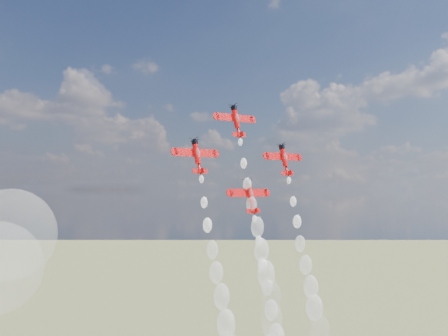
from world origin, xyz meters
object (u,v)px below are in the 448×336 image
plane_lead (236,120)px  plane_right (284,159)px  plane_left (197,155)px  plane_slot (250,196)px

plane_lead → plane_right: 17.29m
plane_left → plane_lead: bearing=10.9°
plane_right → plane_slot: (-14.16, -2.72, -9.53)m
plane_lead → plane_left: bearing=-169.1°
plane_lead → plane_right: bearing=-10.9°
plane_left → plane_right: same height
plane_lead → plane_left: size_ratio=1.00×
plane_left → plane_right: (28.33, 0.00, 0.00)m
plane_right → plane_slot: 17.29m
plane_left → plane_slot: plane_left is taller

